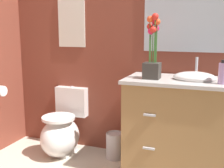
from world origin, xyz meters
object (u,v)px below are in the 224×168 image
Objects in this scene: vanity_cabinet at (178,126)px; flower_vase at (152,55)px; toilet_paper_roll at (0,91)px; wall_poster at (71,23)px; wall_mirror at (187,14)px; soap_bottle at (223,73)px; trash_bin at (115,145)px; toilet at (62,132)px.

flower_vase reaches higher than vanity_cabinet.
vanity_cabinet is 9.70× the size of toilet_paper_roll.
wall_poster is 0.65× the size of wall_mirror.
toilet_paper_roll is at bearing -178.69° from soap_bottle.
flower_vase is 0.59m from soap_bottle.
flower_vase is at bearing 174.76° from soap_bottle.
soap_bottle is 1.31m from trash_bin.
wall_poster is at bearing 166.31° from vanity_cabinet.
wall_poster is at bearing 37.07° from toilet_paper_roll.
flower_vase is 1.06m from trash_bin.
trash_bin is 2.47× the size of toilet_paper_roll.
toilet_paper_roll is (-0.61, -0.46, -0.70)m from wall_poster.
trash_bin is (0.56, 0.09, -0.11)m from toilet.
soap_bottle is 0.37× the size of wall_poster.
toilet is at bearing -167.47° from wall_mirror.
soap_bottle is 1.65m from wall_poster.
toilet_paper_roll is (-1.58, -0.10, -0.41)m from flower_vase.
soap_bottle is (1.54, -0.15, 0.73)m from toilet.
vanity_cabinet reaches higher than trash_bin.
soap_bottle reaches higher than vanity_cabinet.
toilet is 3.63× the size of soap_bottle.
flower_vase is (-0.24, -0.07, 0.64)m from vanity_cabinet.
vanity_cabinet is at bearing -1.25° from toilet.
wall_mirror is at bearing 15.61° from trash_bin.
toilet_paper_roll reaches higher than toilet.
toilet is 1.29m from flower_vase.
toilet is 1.72m from soap_bottle.
flower_vase is at bearing -164.00° from vanity_cabinet.
wall_poster is at bearing 90.00° from toilet.
flower_vase reaches higher than soap_bottle.
toilet is 0.78m from toilet_paper_roll.
wall_mirror reaches higher than toilet_paper_roll.
vanity_cabinet is 1.55m from wall_poster.
trash_bin is at bearing 169.93° from vanity_cabinet.
wall_poster reaches higher than toilet.
toilet is 6.27× the size of toilet_paper_roll.
wall_poster is 4.71× the size of toilet_paper_roll.
wall_poster is at bearing 159.55° from flower_vase.
trash_bin is at bearing 166.56° from soap_bottle.
wall_mirror reaches higher than trash_bin.
toilet_paper_roll is (-0.61, -0.20, 0.44)m from toilet.
vanity_cabinet is 2.06× the size of wall_poster.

